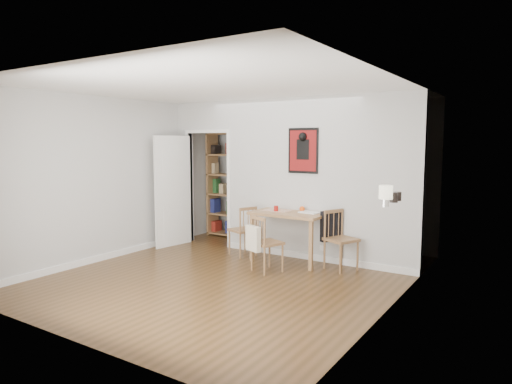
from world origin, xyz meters
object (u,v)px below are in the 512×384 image
Objects in this scene: dining_table at (290,218)px; chair_right at (340,239)px; ceramic_jar_b at (398,196)px; ceramic_jar_a at (394,197)px; fireplace at (392,248)px; notebook at (310,212)px; mantel_lamp at (386,194)px; orange_fruit at (302,209)px; bookshelf at (229,185)px; chair_left at (243,230)px; red_glass at (276,209)px; chair_front at (266,243)px.

chair_right reaches higher than dining_table.
ceramic_jar_a is at bearing -88.97° from ceramic_jar_b.
notebook is (-1.55, 0.93, 0.18)m from fireplace.
mantel_lamp is at bearing -86.06° from ceramic_jar_a.
orange_fruit is at bearing 168.52° from chair_right.
ceramic_jar_b reaches higher than fireplace.
bookshelf is at bearing 151.55° from dining_table.
red_glass is at bearing 1.31° from chair_left.
notebook is 2.57× the size of ceramic_jar_a.
ceramic_jar_b is (2.04, -0.50, 0.38)m from red_glass.
red_glass is 0.55m from notebook.
dining_table is 1.40× the size of chair_left.
mantel_lamp is at bearing -32.20° from dining_table.
ceramic_jar_b is at bearing -22.95° from notebook.
red_glass is 0.41m from orange_fruit.
bookshelf is 4.45m from mantel_lamp.
orange_fruit reaches higher than dining_table.
mantel_lamp is 0.44m from ceramic_jar_a.
mantel_lamp is at bearing -49.19° from chair_right.
bookshelf is 6.78× the size of notebook.
ceramic_jar_b is (2.68, -0.48, 0.80)m from chair_left.
chair_left is at bearing -174.93° from dining_table.
ceramic_jar_b is (0.98, -0.56, 0.76)m from chair_right.
orange_fruit reaches higher than notebook.
ceramic_jar_b is at bearing -17.03° from dining_table.
chair_front is 2.70× the size of notebook.
chair_front is at bearing 165.88° from mantel_lamp.
bookshelf reaches higher than chair_front.
chair_left is 1.23m from notebook.
bookshelf is at bearing 149.69° from mantel_lamp.
orange_fruit is (0.15, 0.84, 0.41)m from chair_front.
bookshelf reaches higher than ceramic_jar_a.
orange_fruit is at bearing 12.37° from chair_left.
mantel_lamp is at bearing -90.02° from fireplace.
ceramic_jar_b is (3.80, -1.63, 0.18)m from bookshelf.
orange_fruit reaches higher than chair_left.
notebook is (2.28, -0.99, -0.24)m from bookshelf.
chair_right is 1.35m from ceramic_jar_b.
mantel_lamp is at bearing -21.96° from chair_left.
dining_table is 0.27m from red_glass.
red_glass is 0.82× the size of ceramic_jar_b.
mantel_lamp reaches higher than chair_front.
orange_fruit is at bearing 150.01° from fireplace.
bookshelf reaches higher than mantel_lamp.
red_glass is 0.29× the size of notebook.
red_glass is 1.07× the size of orange_fruit.
mantel_lamp is at bearing -30.31° from bookshelf.
fireplace is 14.83× the size of orange_fruit.
mantel_lamp reaches higher than chair_left.
red_glass is 2.14m from ceramic_jar_b.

